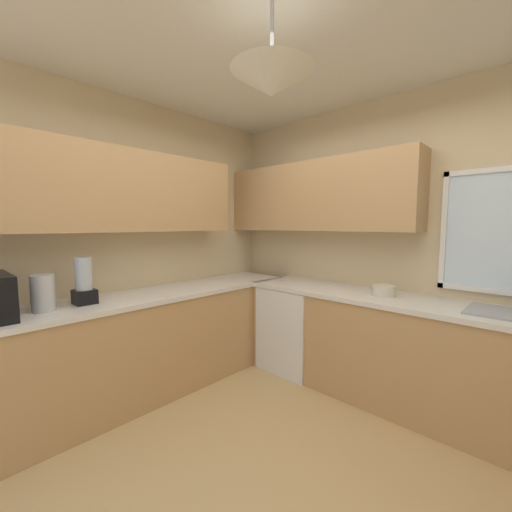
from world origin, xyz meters
name	(u,v)px	position (x,y,z in m)	size (l,w,h in m)	color
ground_plane	(270,480)	(0.00, 0.00, 0.00)	(7.80, 7.80, 0.00)	tan
room_shell	(279,188)	(-0.33, 0.47, 1.77)	(3.67, 3.48, 2.73)	beige
counter_run_left	(146,343)	(-1.46, 0.00, 0.45)	(0.65, 3.09, 0.91)	tan
counter_run_back	(395,350)	(0.21, 1.37, 0.45)	(2.76, 0.65, 0.91)	tan
dishwasher	(296,327)	(-0.80, 1.34, 0.43)	(0.60, 0.60, 0.86)	white
kettle	(43,293)	(-1.44, -0.76, 1.04)	(0.15, 0.15, 0.26)	#B7B7BC
bowl	(384,291)	(0.10, 1.37, 0.95)	(0.19, 0.19, 0.09)	beige
blender_appliance	(84,283)	(-1.46, -0.49, 1.07)	(0.15, 0.15, 0.36)	black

